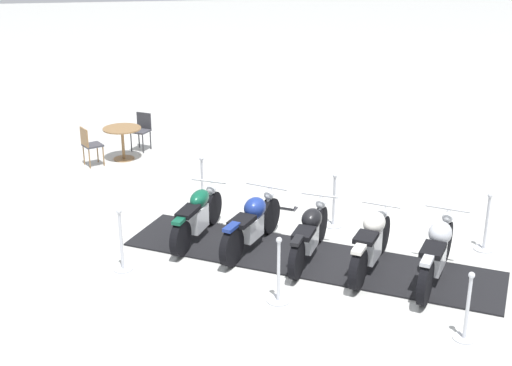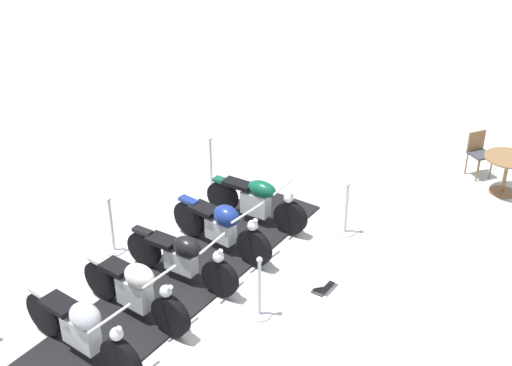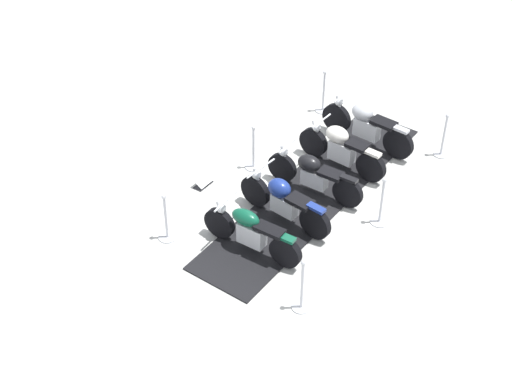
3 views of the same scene
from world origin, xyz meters
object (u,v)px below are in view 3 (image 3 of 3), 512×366
object	(u,v)px
info_placard	(203,183)
motorcycle_black	(313,174)
motorcycle_forest	(251,231)
stanchion_right_rear	(166,225)
stanchion_right_front	(323,98)
motorcycle_cream	(341,148)
stanchion_left_front	(443,141)
motorcycle_chrome	(366,124)
stanchion_left_mid	(381,209)
motorcycle_navy	(283,200)
stanchion_left_rear	(302,293)
stanchion_right_mid	(253,155)

from	to	relation	value
info_placard	motorcycle_black	bearing A→B (deg)	-60.35
motorcycle_forest	motorcycle_black	bearing A→B (deg)	-92.57
motorcycle_forest	stanchion_right_rear	size ratio (longest dim) A/B	1.81
stanchion_right_front	info_placard	bearing A→B (deg)	141.94
motorcycle_cream	stanchion_left_front	size ratio (longest dim) A/B	1.73
motorcycle_chrome	stanchion_right_front	bearing A→B (deg)	-20.31
stanchion_left_front	stanchion_right_front	bearing A→B (deg)	58.91
stanchion_right_front	info_placard	world-z (taller)	stanchion_right_front
motorcycle_chrome	stanchion_left_front	distance (m)	1.64
motorcycle_chrome	stanchion_left_mid	distance (m)	2.57
motorcycle_navy	info_placard	distance (m)	1.96
motorcycle_chrome	motorcycle_forest	world-z (taller)	motorcycle_chrome
stanchion_left_rear	stanchion_right_rear	bearing A→B (deg)	58.91
motorcycle_chrome	motorcycle_black	size ratio (longest dim) A/B	1.01
info_placard	stanchion_left_mid	bearing A→B (deg)	-72.39
motorcycle_black	stanchion_left_front	size ratio (longest dim) A/B	1.85
stanchion_right_front	stanchion_left_rear	distance (m)	6.15
motorcycle_black	motorcycle_forest	size ratio (longest dim) A/B	1.03
motorcycle_forest	stanchion_right_front	distance (m)	4.99
motorcycle_black	stanchion_left_rear	world-z (taller)	stanchion_left_rear
stanchion_left_mid	stanchion_right_mid	bearing A→B (deg)	58.91
stanchion_right_front	stanchion_left_mid	world-z (taller)	same
motorcycle_chrome	stanchion_left_rear	world-z (taller)	stanchion_left_rear
motorcycle_black	info_placard	xyz separation A→B (m)	(0.05, 2.19, -0.41)
motorcycle_navy	stanchion_left_mid	world-z (taller)	stanchion_left_mid
stanchion_right_rear	motorcycle_navy	bearing A→B (deg)	-72.12
motorcycle_cream	motorcycle_navy	distance (m)	2.07
motorcycle_forest	info_placard	bearing A→B (deg)	-30.18
motorcycle_forest	stanchion_right_mid	distance (m)	2.54
motorcycle_navy	motorcycle_forest	xyz separation A→B (m)	(-0.89, 0.53, -0.02)
stanchion_right_mid	info_placard	size ratio (longest dim) A/B	2.27
stanchion_left_front	motorcycle_cream	bearing A→B (deg)	106.59
stanchion_right_mid	motorcycle_chrome	bearing A→B (deg)	-65.99
stanchion_right_front	info_placard	distance (m)	3.82
stanchion_right_front	stanchion_left_mid	xyz separation A→B (m)	(-3.84, -1.14, -0.01)
stanchion_left_mid	stanchion_right_mid	size ratio (longest dim) A/B	1.02
motorcycle_chrome	stanchion_left_front	xyz separation A→B (m)	(-0.25, -1.62, -0.18)
motorcycle_black	info_placard	size ratio (longest dim) A/B	4.15
stanchion_right_mid	stanchion_right_front	bearing A→B (deg)	-31.09
motorcycle_black	motorcycle_navy	xyz separation A→B (m)	(-0.89, 0.53, 0.02)
stanchion_right_front	stanchion_right_rear	size ratio (longest dim) A/B	1.03
stanchion_left_mid	info_placard	xyz separation A→B (m)	(0.84, 3.49, -0.25)
stanchion_right_mid	stanchion_right_rear	bearing A→B (deg)	148.91
stanchion_left_mid	motorcycle_navy	bearing A→B (deg)	93.29
motorcycle_navy	stanchion_right_front	xyz separation A→B (m)	(3.94, -0.69, -0.17)
motorcycle_forest	stanchion_left_mid	bearing A→B (deg)	-128.86
motorcycle_chrome	stanchion_left_front	size ratio (longest dim) A/B	1.86
motorcycle_cream	motorcycle_forest	world-z (taller)	motorcycle_cream
motorcycle_forest	info_placard	world-z (taller)	motorcycle_forest
stanchion_left_front	stanchion_left_mid	bearing A→B (deg)	148.91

